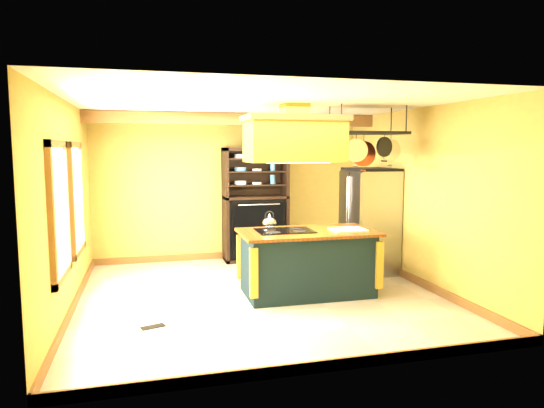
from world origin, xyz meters
name	(u,v)px	position (x,y,z in m)	size (l,w,h in m)	color
floor	(260,295)	(0.00, 0.00, 0.00)	(5.00, 5.00, 0.00)	beige
ceiling	(259,104)	(0.00, 0.00, 2.70)	(5.00, 5.00, 0.00)	white
wall_back	(230,188)	(0.00, 2.50, 1.35)	(5.00, 0.02, 2.70)	gold
wall_front	(322,231)	(0.00, -2.50, 1.35)	(5.00, 0.02, 2.70)	gold
wall_left	(68,207)	(-2.50, 0.00, 1.35)	(0.02, 5.00, 2.70)	gold
wall_right	(419,197)	(2.50, 0.00, 1.35)	(0.02, 5.00, 2.70)	gold
ceiling_beam	(237,119)	(0.00, 1.70, 2.59)	(5.00, 0.15, 0.20)	#99612F
window_near	(60,211)	(-2.47, -0.80, 1.40)	(0.06, 1.06, 1.56)	#99612F
window_far	(77,198)	(-2.47, 0.60, 1.40)	(0.06, 1.06, 1.56)	#99612F
kitchen_island	(307,262)	(0.68, -0.08, 0.47)	(1.94, 1.09, 1.11)	black
range_hood	(294,137)	(0.48, -0.08, 2.24)	(1.41, 0.79, 0.80)	gold
pot_rack	(367,140)	(1.59, -0.06, 2.21)	(1.19, 0.55, 0.87)	black
refrigerator	(369,223)	(2.11, 0.87, 0.84)	(0.75, 0.88, 1.73)	#989BA1
hutch	(255,216)	(0.44, 2.27, 0.83)	(1.19, 0.54, 2.11)	black
floor_register	(153,327)	(-1.50, -0.89, 0.01)	(0.28, 0.12, 0.01)	black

